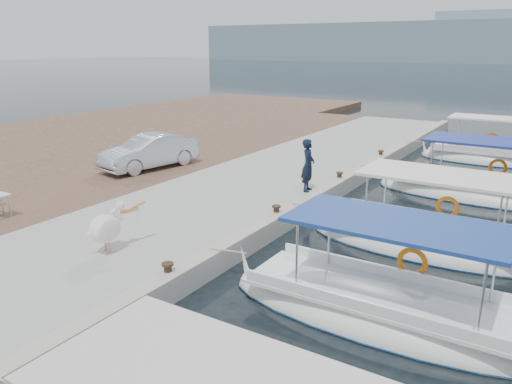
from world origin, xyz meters
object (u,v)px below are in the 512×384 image
(fishing_caique_e, at_px, (480,159))
(pelican, at_px, (107,227))
(fishing_caique_d, at_px, (485,194))
(parked_car, at_px, (149,152))
(fishing_caique_b, at_px, (381,315))
(fishing_caique_c, at_px, (425,245))
(fisherman, at_px, (308,165))

(fishing_caique_e, height_order, pelican, fishing_caique_e)
(fishing_caique_d, relative_size, parked_car, 1.83)
(fishing_caique_d, bearing_deg, fishing_caique_b, -92.86)
(fishing_caique_c, relative_size, fishing_caique_d, 0.85)
(pelican, distance_m, parked_car, 9.13)
(fishing_caique_b, bearing_deg, fishing_caique_c, 92.26)
(fishing_caique_b, height_order, parked_car, fishing_caique_b)
(pelican, height_order, fisherman, fisherman)
(fishing_caique_b, xyz_separation_m, fishing_caique_d, (0.53, 10.63, 0.06))
(fishing_caique_c, relative_size, pelican, 4.18)
(fishing_caique_b, distance_m, pelican, 6.95)
(parked_car, bearing_deg, fishing_caique_e, 55.36)
(fishing_caique_b, relative_size, fishing_caique_e, 1.23)
(fishing_caique_b, distance_m, parked_car, 13.70)
(fishing_caique_b, relative_size, fishing_caique_c, 1.05)
(fishing_caique_d, distance_m, parked_car, 13.61)
(fisherman, bearing_deg, fishing_caique_d, -67.08)
(fishing_caique_b, relative_size, fisherman, 3.74)
(fishing_caique_b, xyz_separation_m, pelican, (-6.76, -1.25, 1.02))
(fisherman, bearing_deg, fishing_caique_e, -35.92)
(fishing_caique_e, xyz_separation_m, pelican, (-6.10, -18.61, 1.02))
(parked_car, bearing_deg, fishing_caique_b, -15.28)
(fishing_caique_d, relative_size, fisherman, 4.19)
(fishing_caique_b, bearing_deg, parked_car, 153.68)
(fishing_caique_b, bearing_deg, fishing_caique_e, 92.17)
(pelican, bearing_deg, fisherman, 76.49)
(fisherman, xyz_separation_m, parked_car, (-7.33, -0.39, -0.23))
(pelican, distance_m, fisherman, 7.92)
(pelican, bearing_deg, fishing_caique_c, 40.72)
(fishing_caique_c, xyz_separation_m, fishing_caique_d, (0.71, 6.22, 0.06))
(fishing_caique_c, height_order, pelican, fishing_caique_c)
(pelican, xyz_separation_m, fisherman, (1.85, 7.70, 0.31))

